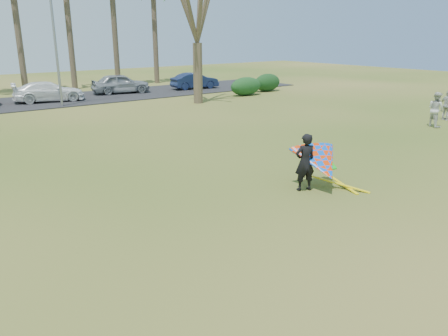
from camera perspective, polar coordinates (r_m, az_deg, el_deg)
ground at (r=10.73m, az=6.56°, el=-8.14°), size 100.00×100.00×0.00m
parking_strip at (r=32.95m, az=-25.31°, el=7.61°), size 46.00×7.00×0.06m
bare_tree_right at (r=30.13m, az=-3.60°, el=20.92°), size 6.27×6.27×9.21m
streetlight at (r=30.28m, az=-20.97°, el=15.88°), size 2.28×0.18×8.00m
hedge_near at (r=34.12m, az=2.88°, el=10.61°), size 2.79×1.26×1.39m
hedge_far at (r=36.73m, az=5.67°, el=11.05°), size 2.58×1.21×1.43m
car_3 at (r=32.91m, az=-21.92°, el=9.25°), size 4.93×2.76×1.35m
car_4 at (r=35.89m, az=-13.34°, el=10.70°), size 4.69×2.54×1.52m
car_5 at (r=37.95m, az=-3.85°, el=11.30°), size 4.17×1.87×1.33m
pedestrian_a at (r=24.77m, az=25.93°, el=6.89°), size 0.90×1.02×1.77m
pedestrian_b at (r=26.96m, az=27.15°, el=7.29°), size 0.62×1.03×1.64m
kite_flyer at (r=13.43m, az=12.36°, el=0.68°), size 2.13×2.39×2.02m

